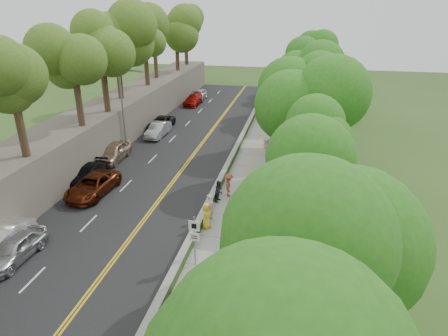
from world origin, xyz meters
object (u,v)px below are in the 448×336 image
Objects in this scene: streetlight at (124,104)px; car_1 at (0,240)px; car_0 at (15,248)px; painter_0 at (207,216)px; construction_barrel at (266,144)px; car_2 at (93,185)px; concrete_block at (261,225)px; person_far at (278,142)px; signpost at (194,236)px.

streetlight is 1.72× the size of car_1.
car_1 is (-1.36, 0.55, 0.03)m from car_0.
painter_0 is at bearing -49.22° from streetlight.
construction_barrel is 17.73m from car_2.
person_far reaches higher than concrete_block.
car_0 reaches higher than construction_barrel.
car_0 is at bearing -171.65° from signpost.
person_far is at bearing 11.00° from painter_0.
signpost is 2.49× the size of concrete_block.
concrete_block is 0.27× the size of car_1.
car_0 is (-13.54, -5.84, 0.31)m from concrete_block.
concrete_block is at bearing 53.12° from signpost.
painter_0 is at bearing 94.27° from signpost.
car_1 is (-14.90, -5.29, 0.34)m from concrete_block.
painter_0 is at bearing 57.94° from person_far.
concrete_block is at bearing -40.67° from streetlight.
car_2 is at bearing -81.61° from streetlight.
streetlight reaches higher than car_1.
person_far is at bearing 80.91° from signpost.
car_1 is 8.22m from car_2.
car_2 is (1.46, -9.91, -3.86)m from streetlight.
car_0 is at bearing -86.24° from streetlight.
signpost is 20.27m from construction_barrel.
construction_barrel is at bearing 50.56° from car_2.
painter_0 is (-3.55, -0.32, 0.48)m from concrete_block.
car_0 is at bearing -119.57° from construction_barrel.
car_1 reaches higher than construction_barrel.
car_2 is at bearing -132.75° from construction_barrel.
painter_0 is (9.99, 5.53, 0.16)m from car_0.
car_2 is at bearing 95.82° from painter_0.
construction_barrel is 0.72× the size of concrete_block.
streetlight is 8.90× the size of construction_barrel.
streetlight is 17.56m from painter_0.
person_far is at bearing 90.37° from concrete_block.
car_2 is (0.24, 8.62, -0.00)m from car_0.
streetlight is 1.51× the size of car_2.
painter_0 is 0.99× the size of person_far.
signpost is 3.45× the size of construction_barrel.
concrete_block is 13.59m from car_2.
car_2 is at bearing 144.73° from signpost.
car_1 is 0.88× the size of car_2.
car_0 is (1.22, -18.53, -3.86)m from streetlight.
person_far is (1.17, -0.44, 0.45)m from construction_barrel.
car_0 is (-12.28, -21.64, 0.28)m from construction_barrel.
person_far is (-0.10, 15.35, 0.48)m from concrete_block.
car_1 reaches higher than concrete_block.
car_1 is at bearing 160.06° from car_0.
signpost is 11.75m from car_1.
car_2 reaches higher than concrete_block.
person_far is (3.15, 19.69, -1.01)m from signpost.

